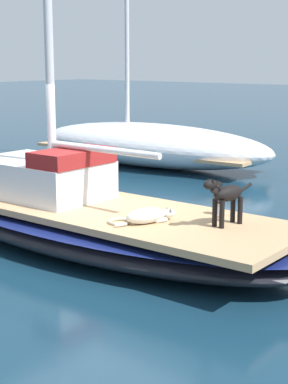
% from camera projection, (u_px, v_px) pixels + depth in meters
% --- Properties ---
extents(ground_plane, '(120.00, 120.00, 0.00)m').
position_uv_depth(ground_plane, '(95.00, 246.00, 9.72)').
color(ground_plane, '#143347').
extents(sailboat_main, '(2.63, 7.28, 0.66)m').
position_uv_depth(sailboat_main, '(94.00, 226.00, 9.65)').
color(sailboat_main, black).
rests_on(sailboat_main, ground).
extents(mast_main, '(0.14, 2.27, 6.67)m').
position_uv_depth(mast_main, '(55.00, 8.00, 9.40)').
color(mast_main, silver).
rests_on(mast_main, sailboat_main).
extents(cabin_house, '(1.44, 2.24, 0.84)m').
position_uv_depth(cabin_house, '(44.00, 176.00, 10.18)').
color(cabin_house, silver).
rests_on(cabin_house, sailboat_main).
extents(dog_black, '(0.93, 0.32, 0.70)m').
position_uv_depth(dog_black, '(226.00, 195.00, 8.34)').
color(dog_black, black).
rests_on(dog_black, sailboat_main).
extents(dog_white, '(0.91, 0.47, 0.22)m').
position_uv_depth(dog_white, '(148.00, 216.00, 8.53)').
color(dog_white, silver).
rests_on(dog_white, sailboat_main).
extents(deck_winch, '(0.16, 0.16, 0.21)m').
position_uv_depth(deck_winch, '(219.00, 208.00, 9.01)').
color(deck_winch, '#B7B7BC').
rests_on(deck_winch, sailboat_main).
extents(coiled_rope, '(0.32, 0.32, 0.04)m').
position_uv_depth(coiled_rope, '(119.00, 222.00, 8.54)').
color(coiled_rope, beige).
rests_on(coiled_rope, sailboat_main).
extents(moored_boat_starboard_side, '(2.96, 7.51, 7.45)m').
position_uv_depth(moored_boat_starboard_side, '(149.00, 144.00, 16.98)').
color(moored_boat_starboard_side, white).
rests_on(moored_boat_starboard_side, ground).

